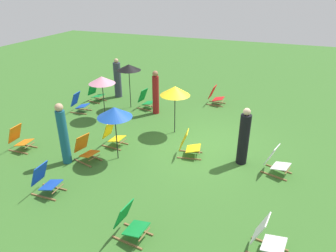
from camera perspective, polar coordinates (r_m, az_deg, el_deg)
name	(u,v)px	position (r m, az deg, el deg)	size (l,w,h in m)	color
ground_plane	(201,145)	(10.41, 6.20, -3.50)	(40.00, 40.00, 0.00)	#386B28
deckchair_0	(95,93)	(14.40, -13.29, 5.96)	(0.62, 0.84, 0.83)	olive
deckchair_1	(267,238)	(6.82, 17.82, -19.08)	(0.58, 0.82, 0.83)	olive
deckchair_2	(146,100)	(13.23, -4.14, 4.85)	(0.59, 0.83, 0.83)	olive
deckchair_3	(276,161)	(9.28, 19.38, -6.20)	(0.67, 0.86, 0.83)	olive
deckchair_4	(45,180)	(8.60, -21.80, -9.35)	(0.49, 0.77, 0.83)	olive
deckchair_5	(79,103)	(13.34, -16.16, 4.06)	(0.53, 0.79, 0.83)	olive
deckchair_6	(20,139)	(11.03, -25.79, -2.18)	(0.50, 0.78, 0.83)	olive
deckchair_7	(86,149)	(9.67, -15.03, -4.20)	(0.65, 0.85, 0.83)	olive
deckchair_8	(188,145)	(9.60, 3.81, -3.54)	(0.61, 0.84, 0.83)	olive
deckchair_9	(130,222)	(6.87, -7.09, -17.33)	(0.57, 0.81, 0.83)	olive
deckchair_10	(215,96)	(13.79, 8.75, 5.49)	(0.52, 0.79, 0.83)	olive
deckchair_11	(113,135)	(10.34, -10.18, -1.66)	(0.54, 0.80, 0.83)	olive
umbrella_0	(175,91)	(10.58, 1.31, 6.54)	(1.05, 1.05, 1.75)	black
umbrella_1	(114,112)	(9.04, -9.90, 2.53)	(1.03, 1.03, 1.71)	black
umbrella_2	(102,80)	(12.10, -12.18, 8.32)	(1.02, 1.02, 1.70)	black
umbrella_3	(129,67)	(12.94, -7.29, 10.71)	(1.00, 1.00, 1.89)	black
person_0	(156,93)	(12.50, -2.31, 6.13)	(0.34, 0.34, 1.79)	maroon
person_1	(244,138)	(9.25, 13.87, -2.17)	(0.45, 0.45, 1.78)	black
person_2	(118,79)	(14.60, -9.34, 8.57)	(0.38, 0.38, 1.81)	#333847
person_3	(63,135)	(9.47, -18.83, -1.52)	(0.29, 0.29, 1.91)	#195972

